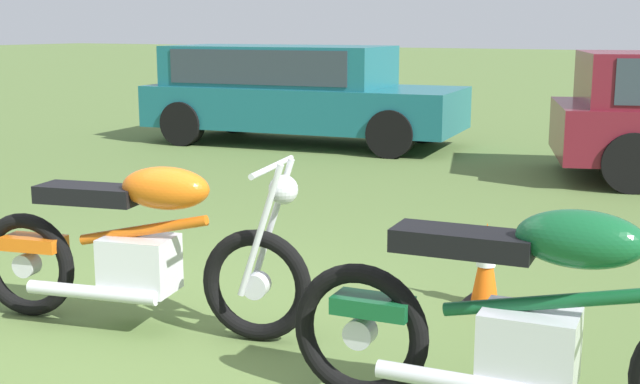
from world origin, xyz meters
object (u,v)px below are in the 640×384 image
at_px(motorcycle_orange, 139,247).
at_px(motorcycle_green, 531,322).
at_px(traffic_cone, 486,268).
at_px(car_teal, 292,87).

relative_size(motorcycle_orange, motorcycle_green, 0.96).
height_order(motorcycle_orange, traffic_cone, motorcycle_orange).
bearing_deg(motorcycle_green, traffic_cone, 108.80).
bearing_deg(motorcycle_orange, motorcycle_green, -17.22).
distance_m(motorcycle_orange, motorcycle_green, 2.29).
distance_m(car_teal, traffic_cone, 7.56).
bearing_deg(motorcycle_orange, car_teal, 101.58).
height_order(motorcycle_green, traffic_cone, motorcycle_green).
height_order(motorcycle_orange, car_teal, car_teal).
bearing_deg(car_teal, motorcycle_green, -59.83).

